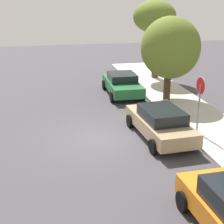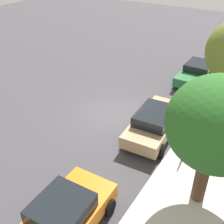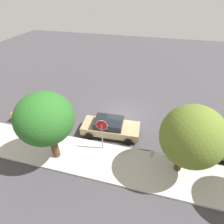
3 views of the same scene
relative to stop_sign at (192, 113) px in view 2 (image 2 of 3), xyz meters
name	(u,v)px [view 2 (image 2 of 3)]	position (x,y,z in m)	size (l,w,h in m)	color
ground_plane	(114,114)	(-0.61, -4.49, -1.93)	(60.00, 60.00, 0.00)	#423F44
sidewalk_curb	(211,145)	(-0.61, 1.02, -1.86)	(32.00, 3.12, 0.14)	beige
stop_sign	(192,113)	(0.00, 0.00, 0.00)	(0.81, 0.08, 2.78)	gray
parked_car_tan	(155,122)	(-0.11, -1.77, -1.19)	(4.62, 2.25, 1.42)	tan
parked_car_orange	(64,216)	(6.67, -1.99, -1.17)	(3.99, 2.20, 1.51)	orange
parked_car_green	(198,72)	(-7.30, -1.78, -1.22)	(4.44, 2.20, 1.38)	#236B38
street_tree_near_corner	(219,125)	(2.94, 1.57, 1.63)	(3.44, 3.44, 5.18)	#513823
fire_hydrant	(204,107)	(-3.53, -0.19, -1.57)	(0.30, 0.22, 0.72)	#A5A5A8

